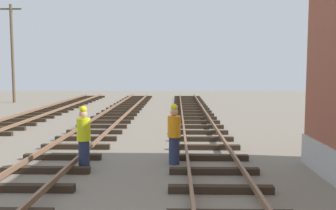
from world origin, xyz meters
TOP-DOWN VIEW (x-y plane):
  - utility_pole_far at (-14.27, 27.52)m, footprint 1.80×0.24m
  - track_worker_foreground at (-0.43, 6.73)m, footprint 0.40×0.40m
  - track_worker_distant at (-3.06, 6.10)m, footprint 0.40×0.40m

SIDE VIEW (x-z plane):
  - track_worker_foreground at x=-0.43m, z-range -0.01..1.86m
  - track_worker_distant at x=-3.06m, z-range -0.01..1.86m
  - utility_pole_far at x=-14.27m, z-range 0.19..8.46m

